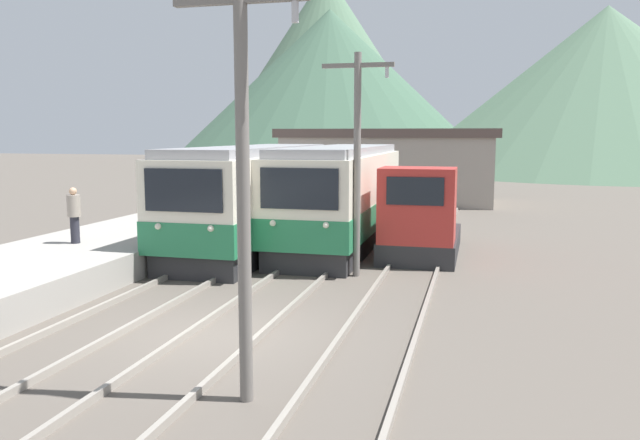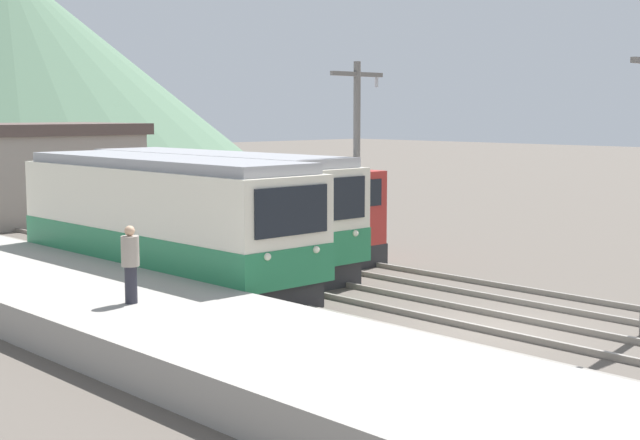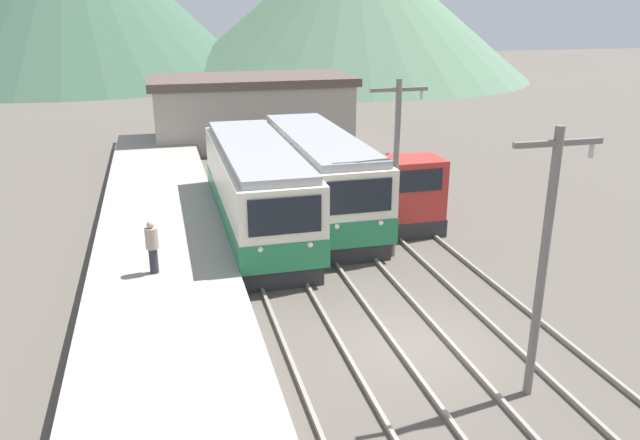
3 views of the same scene
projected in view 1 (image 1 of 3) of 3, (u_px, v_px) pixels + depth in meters
ground_plane at (216, 336)px, 12.47m from camera, size 200.00×200.00×0.00m
track_left at (101, 323)px, 13.10m from camera, size 1.54×60.00×0.14m
track_center at (225, 334)px, 12.41m from camera, size 1.54×60.00×0.14m
track_right at (374, 346)px, 11.68m from camera, size 1.54×60.00×0.14m
commuter_train_left at (254, 201)px, 21.81m from camera, size 2.84×10.85×3.60m
commuter_train_center at (340, 200)px, 22.38m from camera, size 2.84×10.70×3.58m
shunting_locomotive at (422, 219)px, 20.66m from camera, size 2.40×5.33×3.00m
catenary_mast_near at (244, 175)px, 9.01m from camera, size 2.00×0.20×6.22m
catenary_mast_mid at (357, 156)px, 17.31m from camera, size 2.00×0.20×6.22m
person_on_platform at (74, 213)px, 18.32m from camera, size 0.38×0.38×1.65m
station_building at (390, 165)px, 37.18m from camera, size 12.60×6.30×4.31m
mountain_backdrop at (405, 82)px, 78.29m from camera, size 75.20×50.61×25.90m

